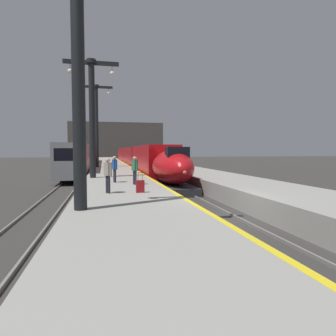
{
  "coord_description": "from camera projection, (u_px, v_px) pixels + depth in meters",
  "views": [
    {
      "loc": [
        -5.11,
        -12.07,
        3.08
      ],
      "look_at": [
        -0.45,
        8.89,
        1.8
      ],
      "focal_mm": 31.07,
      "sensor_mm": 36.0,
      "label": 1
    }
  ],
  "objects": [
    {
      "name": "station_column_mid",
      "position": [
        92.0,
        107.0,
        21.54
      ],
      "size": [
        4.0,
        0.68,
        8.74
      ],
      "color": "black",
      "rests_on": "platform_left"
    },
    {
      "name": "terminus_back_wall",
      "position": [
        117.0,
        140.0,
        112.03
      ],
      "size": [
        36.0,
        2.0,
        14.0
      ],
      "primitive_type": "cube",
      "color": "#4C4742",
      "rests_on": "ground"
    },
    {
      "name": "platform_right",
      "position": [
        175.0,
        170.0,
        38.01
      ],
      "size": [
        4.8,
        110.0,
        1.05
      ],
      "primitive_type": "cube",
      "color": "gray",
      "rests_on": "ground"
    },
    {
      "name": "platform_left",
      "position": [
        112.0,
        171.0,
        36.26
      ],
      "size": [
        4.8,
        110.0,
        1.05
      ],
      "primitive_type": "cube",
      "color": "gray",
      "rests_on": "ground"
    },
    {
      "name": "rolling_suitcase",
      "position": [
        140.0,
        186.0,
        14.09
      ],
      "size": [
        0.4,
        0.22,
        0.98
      ],
      "color": "maroon",
      "rests_on": "platform_left"
    },
    {
      "name": "regional_train_adjacent",
      "position": [
        83.0,
        157.0,
        42.55
      ],
      "size": [
        2.85,
        36.6,
        3.8
      ],
      "color": "gray",
      "rests_on": "ground"
    },
    {
      "name": "highspeed_train_main",
      "position": [
        137.0,
        158.0,
        45.84
      ],
      "size": [
        2.92,
        57.14,
        3.6
      ],
      "color": "#B20F14",
      "rests_on": "ground"
    },
    {
      "name": "rail_secondary_left",
      "position": [
        74.0,
        174.0,
        37.93
      ],
      "size": [
        0.08,
        110.0,
        0.12
      ],
      "primitive_type": "cube",
      "color": "slate",
      "rests_on": "ground"
    },
    {
      "name": "passenger_far_waiting",
      "position": [
        115.0,
        167.0,
        18.58
      ],
      "size": [
        0.33,
        0.55,
        1.69
      ],
      "color": "#23232D",
      "rests_on": "platform_left"
    },
    {
      "name": "rail_secondary_right",
      "position": [
        86.0,
        174.0,
        38.25
      ],
      "size": [
        0.08,
        110.0,
        0.12
      ],
      "primitive_type": "cube",
      "color": "slate",
      "rests_on": "ground"
    },
    {
      "name": "station_column_near",
      "position": [
        77.0,
        25.0,
        9.64
      ],
      "size": [
        4.0,
        0.68,
        10.47
      ],
      "color": "black",
      "rests_on": "platform_left"
    },
    {
      "name": "ground_plane",
      "position": [
        221.0,
        219.0,
        13.05
      ],
      "size": [
        260.0,
        260.0,
        0.0
      ],
      "primitive_type": "plane",
      "color": "#33302D"
    },
    {
      "name": "station_column_far",
      "position": [
        96.0,
        118.0,
        35.86
      ],
      "size": [
        4.0,
        0.68,
        10.1
      ],
      "color": "black",
      "rests_on": "platform_left"
    },
    {
      "name": "rail_main_right",
      "position": [
        147.0,
        173.0,
        40.0
      ],
      "size": [
        0.08,
        110.0,
        0.12
      ],
      "primitive_type": "cube",
      "color": "slate",
      "rests_on": "ground"
    },
    {
      "name": "rail_main_left",
      "position": [
        136.0,
        173.0,
        39.68
      ],
      "size": [
        0.08,
        110.0,
        0.12
      ],
      "primitive_type": "cube",
      "color": "slate",
      "rests_on": "ground"
    },
    {
      "name": "passenger_mid_platform",
      "position": [
        135.0,
        168.0,
        17.35
      ],
      "size": [
        0.37,
        0.52,
        1.69
      ],
      "color": "#23232D",
      "rests_on": "platform_left"
    },
    {
      "name": "passenger_near_edge",
      "position": [
        108.0,
        173.0,
        13.83
      ],
      "size": [
        0.38,
        0.5,
        1.69
      ],
      "color": "#23232D",
      "rests_on": "platform_left"
    },
    {
      "name": "platform_left_safety_stripe",
      "position": [
        131.0,
        167.0,
        36.72
      ],
      "size": [
        0.2,
        107.8,
        0.01
      ],
      "primitive_type": "cube",
      "color": "yellow",
      "rests_on": "platform_left"
    }
  ]
}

